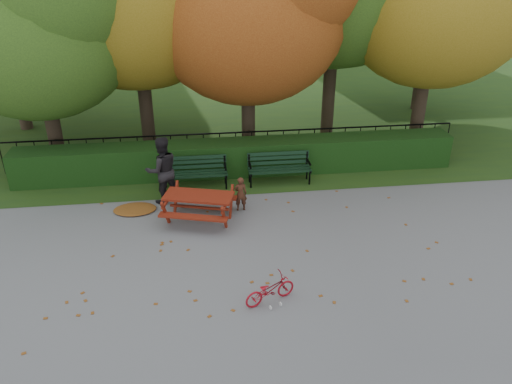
{
  "coord_description": "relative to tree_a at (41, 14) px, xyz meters",
  "views": [
    {
      "loc": [
        -1.22,
        -9.24,
        6.3
      ],
      "look_at": [
        0.11,
        1.17,
        1.0
      ],
      "focal_mm": 35.0,
      "sensor_mm": 36.0,
      "label": 1
    }
  ],
  "objects": [
    {
      "name": "tree_a",
      "position": [
        0.0,
        0.0,
        0.0
      ],
      "size": [
        5.88,
        5.6,
        7.48
      ],
      "color": "#2F2119",
      "rests_on": "ground"
    },
    {
      "name": "hedge",
      "position": [
        5.19,
        -1.08,
        -4.02
      ],
      "size": [
        13.0,
        0.9,
        1.0
      ],
      "primitive_type": "cube",
      "color": "black",
      "rests_on": "ground"
    },
    {
      "name": "bench_left",
      "position": [
        3.89,
        -1.88,
        -4.0
      ],
      "size": [
        1.8,
        0.57,
        0.88
      ],
      "color": "black",
      "rests_on": "ground"
    },
    {
      "name": "bench_right",
      "position": [
        6.29,
        -1.88,
        -4.0
      ],
      "size": [
        1.8,
        0.57,
        0.88
      ],
      "color": "black",
      "rests_on": "ground"
    },
    {
      "name": "leaf_pile",
      "position": [
        2.28,
        -3.11,
        -4.48
      ],
      "size": [
        1.32,
        1.12,
        0.08
      ],
      "primitive_type": "ellipsoid",
      "rotation": [
        0.0,
        0.0,
        0.37
      ],
      "color": "brown",
      "rests_on": "ground"
    },
    {
      "name": "adult",
      "position": [
        3.04,
        -2.68,
        -3.6
      ],
      "size": [
        1.07,
        0.95,
        1.84
      ],
      "primitive_type": "imported",
      "rotation": [
        0.0,
        0.0,
        3.47
      ],
      "color": "black",
      "rests_on": "ground"
    },
    {
      "name": "leaf_scatter",
      "position": [
        5.19,
        -5.28,
        -4.51
      ],
      "size": [
        9.0,
        5.7,
        0.01
      ],
      "primitive_type": null,
      "color": "brown",
      "rests_on": "ground"
    },
    {
      "name": "bicycle",
      "position": [
        5.22,
        -7.18,
        -4.24
      ],
      "size": [
        1.13,
        0.74,
        0.56
      ],
      "primitive_type": "imported",
      "rotation": [
        0.0,
        0.0,
        1.95
      ],
      "color": "maroon",
      "rests_on": "ground"
    },
    {
      "name": "grass_strip",
      "position": [
        5.19,
        8.42,
        -4.52
      ],
      "size": [
        90.0,
        90.0,
        0.0
      ],
      "primitive_type": "plane",
      "color": "#1F3D17",
      "rests_on": "ground"
    },
    {
      "name": "ground",
      "position": [
        5.19,
        -5.58,
        -4.52
      ],
      "size": [
        90.0,
        90.0,
        0.0
      ],
      "primitive_type": "plane",
      "color": "slate",
      "rests_on": "ground"
    },
    {
      "name": "child",
      "position": [
        5.02,
        -3.41,
        -4.05
      ],
      "size": [
        0.35,
        0.24,
        0.93
      ],
      "primitive_type": "imported",
      "rotation": [
        0.0,
        0.0,
        3.2
      ],
      "color": "#442216",
      "rests_on": "ground"
    },
    {
      "name": "iron_fence",
      "position": [
        5.19,
        -0.28,
        -3.98
      ],
      "size": [
        14.0,
        0.04,
        1.02
      ],
      "color": "black",
      "rests_on": "ground"
    },
    {
      "name": "picnic_table",
      "position": [
        3.94,
        -3.84,
        -3.96
      ],
      "size": [
        1.99,
        1.77,
        0.82
      ],
      "rotation": [
        0.0,
        0.0,
        -0.28
      ],
      "color": "#65170A",
      "rests_on": "ground"
    }
  ]
}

